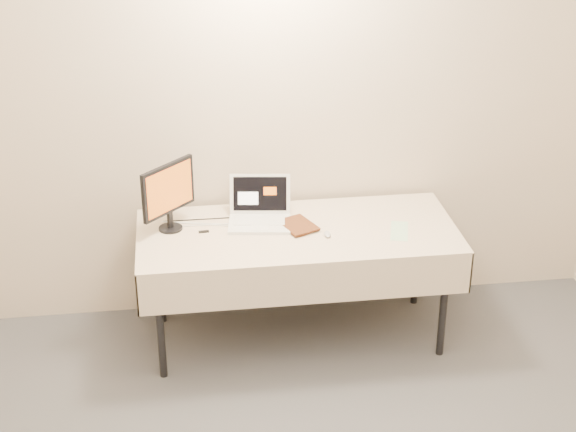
{
  "coord_description": "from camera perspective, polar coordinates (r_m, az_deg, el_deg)",
  "views": [
    {
      "loc": [
        -0.67,
        -2.47,
        3.06
      ],
      "look_at": [
        -0.06,
        1.99,
        0.86
      ],
      "focal_mm": 55.0,
      "sensor_mm": 36.0,
      "label": 1
    }
  ],
  "objects": [
    {
      "name": "back_wall",
      "position": [
        5.3,
        -0.06,
        7.21
      ],
      "size": [
        4.0,
        0.1,
        2.7
      ],
      "primitive_type": "cube",
      "color": "beige",
      "rests_on": "ground"
    },
    {
      "name": "usb_dongle",
      "position": [
        5.12,
        -5.46,
        -1.01
      ],
      "size": [
        0.06,
        0.02,
        0.01
      ],
      "primitive_type": "cube",
      "rotation": [
        0.0,
        0.0,
        0.06
      ],
      "color": "black",
      "rests_on": "table"
    },
    {
      "name": "table",
      "position": [
        5.15,
        0.62,
        -1.53
      ],
      "size": [
        1.86,
        0.81,
        0.74
      ],
      "color": "black",
      "rests_on": "ground"
    },
    {
      "name": "book",
      "position": [
        5.06,
        -0.19,
        0.19
      ],
      "size": [
        0.17,
        0.09,
        0.23
      ],
      "primitive_type": "imported",
      "rotation": [
        0.0,
        0.0,
        0.41
      ],
      "color": "brown",
      "rests_on": "table"
    },
    {
      "name": "paper_form",
      "position": [
        5.16,
        7.21,
        -0.96
      ],
      "size": [
        0.16,
        0.27,
        0.0
      ],
      "primitive_type": "cube",
      "rotation": [
        0.0,
        0.0,
        -0.26
      ],
      "color": "#BBECBE",
      "rests_on": "table"
    },
    {
      "name": "laptop",
      "position": [
        5.22,
        -1.84,
        0.3
      ],
      "size": [
        0.4,
        0.37,
        0.25
      ],
      "rotation": [
        0.0,
        0.0,
        -0.13
      ],
      "color": "white",
      "rests_on": "table"
    },
    {
      "name": "alarm_clock",
      "position": [
        5.34,
        -1.58,
        0.54
      ],
      "size": [
        0.12,
        0.07,
        0.05
      ],
      "rotation": [
        0.0,
        0.0,
        0.21
      ],
      "color": "black",
      "rests_on": "table"
    },
    {
      "name": "clicker",
      "position": [
        5.06,
        2.56,
        -1.18
      ],
      "size": [
        0.05,
        0.08,
        0.02
      ],
      "primitive_type": "ellipsoid",
      "rotation": [
        0.0,
        0.0,
        -0.07
      ],
      "color": "silver",
      "rests_on": "table"
    },
    {
      "name": "monitor",
      "position": [
        5.08,
        -7.75,
        1.56
      ],
      "size": [
        0.3,
        0.3,
        0.41
      ],
      "rotation": [
        0.0,
        0.0,
        0.79
      ],
      "color": "black",
      "rests_on": "table"
    }
  ]
}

